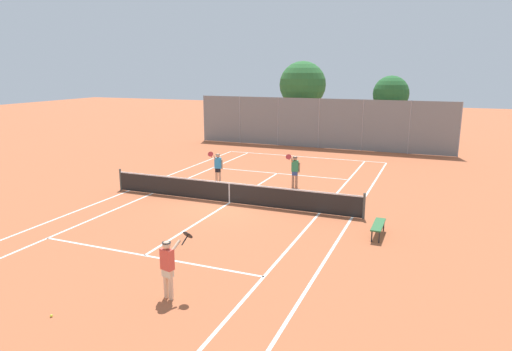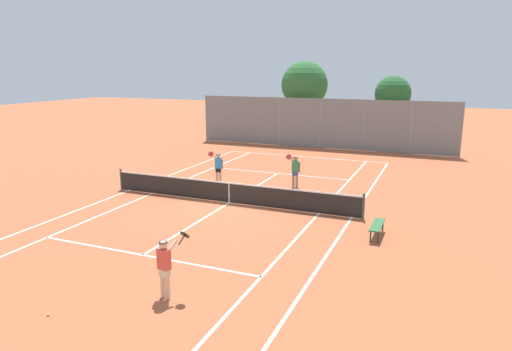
# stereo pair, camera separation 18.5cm
# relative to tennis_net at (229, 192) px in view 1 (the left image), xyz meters

# --- Properties ---
(ground_plane) EXTENTS (120.00, 120.00, 0.00)m
(ground_plane) POSITION_rel_tennis_net_xyz_m (0.00, 0.00, -0.51)
(ground_plane) COLOR #B25B38
(court_line_markings) EXTENTS (11.10, 23.90, 0.01)m
(court_line_markings) POSITION_rel_tennis_net_xyz_m (0.00, 0.00, -0.51)
(court_line_markings) COLOR silver
(court_line_markings) RESTS_ON ground
(tennis_net) EXTENTS (12.00, 0.10, 1.07)m
(tennis_net) POSITION_rel_tennis_net_xyz_m (0.00, 0.00, 0.00)
(tennis_net) COLOR #474C47
(tennis_net) RESTS_ON ground
(player_near_side) EXTENTS (0.79, 0.71, 1.77)m
(player_near_side) POSITION_rel_tennis_net_xyz_m (2.27, -8.50, 0.42)
(player_near_side) COLOR beige
(player_near_side) RESTS_ON ground
(player_far_left) EXTENTS (0.53, 0.84, 1.77)m
(player_far_left) POSITION_rel_tennis_net_xyz_m (-2.07, 2.99, 0.42)
(player_far_left) COLOR #D8A884
(player_far_left) RESTS_ON ground
(player_far_right) EXTENTS (0.58, 0.80, 1.77)m
(player_far_right) POSITION_rel_tennis_net_xyz_m (1.87, 3.78, 0.42)
(player_far_right) COLOR tan
(player_far_right) RESTS_ON ground
(loose_tennis_ball_0) EXTENTS (0.07, 0.07, 0.07)m
(loose_tennis_ball_0) POSITION_rel_tennis_net_xyz_m (0.93, 6.64, -0.48)
(loose_tennis_ball_0) COLOR #D1DB33
(loose_tennis_ball_0) RESTS_ON ground
(loose_tennis_ball_1) EXTENTS (0.07, 0.07, 0.07)m
(loose_tennis_ball_1) POSITION_rel_tennis_net_xyz_m (0.13, -10.39, -0.48)
(loose_tennis_ball_1) COLOR #D1DB33
(loose_tennis_ball_1) RESTS_ON ground
(courtside_bench) EXTENTS (0.36, 1.50, 0.47)m
(courtside_bench) POSITION_rel_tennis_net_xyz_m (6.74, -1.79, -0.10)
(courtside_bench) COLOR #2D6638
(courtside_bench) RESTS_ON ground
(back_fence) EXTENTS (19.59, 0.08, 3.75)m
(back_fence) POSITION_rel_tennis_net_xyz_m (0.00, 15.76, 1.37)
(back_fence) COLOR gray
(back_fence) RESTS_ON ground
(tree_behind_left) EXTENTS (3.72, 3.72, 6.49)m
(tree_behind_left) POSITION_rel_tennis_net_xyz_m (-2.01, 18.12, 4.00)
(tree_behind_left) COLOR brown
(tree_behind_left) RESTS_ON ground
(tree_behind_right) EXTENTS (2.62, 2.62, 5.41)m
(tree_behind_right) POSITION_rel_tennis_net_xyz_m (4.92, 17.44, 3.50)
(tree_behind_right) COLOR brown
(tree_behind_right) RESTS_ON ground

